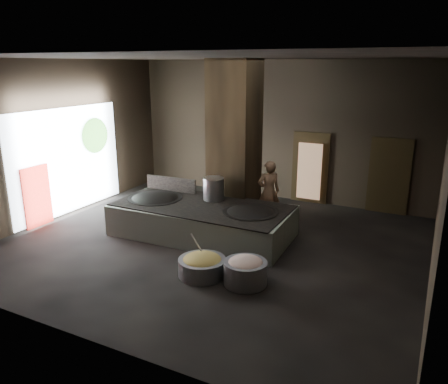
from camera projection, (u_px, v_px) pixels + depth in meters
The scene contains 28 objects.
floor at pixel (212, 244), 11.08m from camera, with size 10.00×9.00×0.10m, color black.
ceiling at pixel (211, 55), 9.78m from camera, with size 10.00×9.00×0.10m, color black.
back_wall at pixel (277, 131), 14.32m from camera, with size 10.00×0.10×4.50m, color black.
front_wall at pixel (67, 210), 6.53m from camera, with size 10.00×0.10×4.50m, color black.
left_wall at pixel (58, 140), 12.61m from camera, with size 0.10×9.00×4.50m, color black.
right_wall at pixel (446, 180), 8.24m from camera, with size 0.10×9.00×4.50m, color black.
pillar at pixel (234, 142), 12.18m from camera, with size 1.20×1.20×4.50m, color black.
hearth_platform at pixel (202, 220), 11.48m from camera, with size 4.61×2.20×0.80m, color silver.
platform_cap at pixel (202, 205), 11.36m from camera, with size 4.51×2.16×0.03m, color black.
wok_left at pixel (155, 201), 11.96m from camera, with size 1.45×1.45×0.40m, color black.
wok_left_rim at pixel (155, 198), 11.94m from camera, with size 1.48×1.48×0.05m, color black.
wok_right at pixel (250, 215), 10.84m from camera, with size 1.35×1.35×0.38m, color black.
wok_right_rim at pixel (250, 212), 10.82m from camera, with size 1.38×1.38×0.05m, color black.
stock_pot at pixel (214, 189), 11.72m from camera, with size 0.56×0.56×0.60m, color #9EA1A6.
splash_guard at pixel (171, 184), 12.57m from camera, with size 1.60×0.06×0.40m, color black.
cook at pixel (269, 192), 12.33m from camera, with size 0.65×0.42×1.77m, color #9B714F.
veg_basin at pixel (202, 267), 9.31m from camera, with size 1.02×1.02×0.38m, color gray.
veg_fill at pixel (202, 260), 9.27m from camera, with size 0.84×0.84×0.26m, color #98AF54.
ladle at pixel (199, 248), 9.40m from camera, with size 0.03×0.03×0.80m, color #9EA1A6.
meat_basin at pixel (245, 273), 8.93m from camera, with size 0.89×0.89×0.49m, color gray.
meat_fill at pixel (245, 264), 8.87m from camera, with size 0.74×0.74×0.28m, color tan.
doorway_near at pixel (310, 169), 14.04m from camera, with size 1.18×0.08×2.38m, color black.
doorway_near_glow at pixel (309, 171), 13.95m from camera, with size 0.77×0.04×1.82m, color #8C6647.
doorway_far at pixel (389, 178), 13.00m from camera, with size 1.18×0.08×2.38m, color black.
doorway_far_glow at pixel (379, 177), 13.24m from camera, with size 0.86×0.04×2.04m, color #8C6647.
left_opening at pixel (68, 161), 12.92m from camera, with size 0.04×4.20×3.10m, color white.
pavilion_sliver at pixel (37, 197), 11.99m from camera, with size 0.05×0.90×1.70m, color maroon.
tree_silhouette at pixel (95, 136), 13.65m from camera, with size 0.28×1.10×1.10m, color #194714.
Camera 1 is at (4.89, -9.02, 4.35)m, focal length 35.00 mm.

